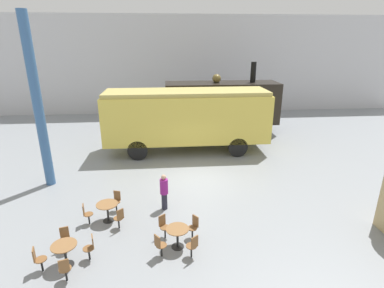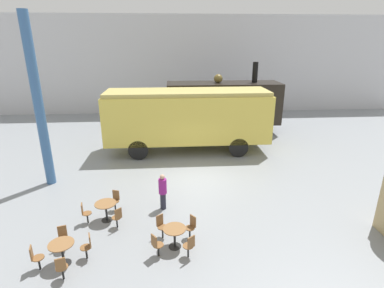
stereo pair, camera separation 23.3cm
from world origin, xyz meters
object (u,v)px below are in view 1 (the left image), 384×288
Objects in this scene: cafe_table_near at (107,208)px; cafe_chair_0 at (86,213)px; steam_locomotive at (222,103)px; cafe_table_far at (177,233)px; passenger_coach_vintage at (187,116)px; cafe_table_mid at (65,250)px; visitor_person at (164,191)px.

cafe_table_near is 0.96× the size of cafe_chair_0.
cafe_chair_0 reaches higher than cafe_table_near.
steam_locomotive is 14.04m from cafe_table_far.
passenger_coach_vintage reaches higher than cafe_table_mid.
visitor_person is at bearing -111.92° from steam_locomotive.
visitor_person is at bearing 45.01° from cafe_table_mid.
steam_locomotive is at bearing 53.14° from passenger_coach_vintage.
steam_locomotive is 5.29× the size of visitor_person.
steam_locomotive reaches higher than cafe_table_far.
cafe_chair_0 is at bearing 86.95° from cafe_table_mid.
visitor_person reaches higher than cafe_table_far.
passenger_coach_vintage is at bearing -126.86° from steam_locomotive.
cafe_table_mid reaches higher than cafe_table_near.
cafe_table_near is 3.22m from cafe_table_far.
cafe_table_mid is (-4.56, -10.07, -1.72)m from passenger_coach_vintage.
cafe_table_near is (-3.67, -7.67, -1.72)m from passenger_coach_vintage.
visitor_person is at bearing 3.92° from cafe_chair_0.
cafe_table_mid is 0.91× the size of cafe_chair_0.
steam_locomotive is at bearing 45.41° from cafe_chair_0.
cafe_chair_0 is at bearing -167.51° from cafe_table_near.
visitor_person is (-1.45, -6.96, -1.46)m from passenger_coach_vintage.
cafe_table_mid is at bearing -114.37° from passenger_coach_vintage.
steam_locomotive is 10.60× the size of cafe_table_far.
cafe_table_far is at bearing -96.07° from passenger_coach_vintage.
steam_locomotive is at bearing 60.33° from cafe_table_near.
cafe_table_near is 0.53× the size of visitor_person.
visitor_person is at bearing 99.90° from cafe_table_far.
cafe_chair_0 is at bearing -163.59° from visitor_person.
visitor_person is (2.99, 0.88, 0.34)m from cafe_chair_0.
steam_locomotive is 13.40m from cafe_table_near.
passenger_coach_vintage is (-2.91, -3.88, 0.01)m from steam_locomotive.
cafe_chair_0 is (-0.77, -0.17, -0.08)m from cafe_table_near.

